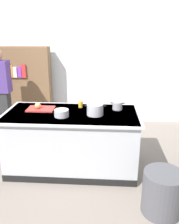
{
  "coord_description": "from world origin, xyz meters",
  "views": [
    {
      "loc": [
        0.49,
        -3.27,
        2.08
      ],
      "look_at": [
        0.25,
        0.2,
        0.85
      ],
      "focal_mm": 38.51,
      "sensor_mm": 36.0,
      "label": 1
    }
  ],
  "objects_px": {
    "trash_bin": "(162,193)",
    "person_guest": "(1,91)",
    "juice_cup": "(81,104)",
    "stock_pot": "(95,110)",
    "sauce_pan": "(117,106)",
    "onion": "(38,106)",
    "bookshelf": "(26,86)",
    "mixing_bowl": "(61,113)"
  },
  "relations": [
    {
      "from": "onion",
      "to": "mixing_bowl",
      "type": "height_order",
      "value": "onion"
    },
    {
      "from": "onion",
      "to": "juice_cup",
      "type": "relative_size",
      "value": 0.93
    },
    {
      "from": "mixing_bowl",
      "to": "bookshelf",
      "type": "relative_size",
      "value": 0.12
    },
    {
      "from": "bookshelf",
      "to": "trash_bin",
      "type": "bearing_deg",
      "value": -47.86
    },
    {
      "from": "stock_pot",
      "to": "trash_bin",
      "type": "bearing_deg",
      "value": -45.3
    },
    {
      "from": "person_guest",
      "to": "bookshelf",
      "type": "bearing_deg",
      "value": 166.51
    },
    {
      "from": "sauce_pan",
      "to": "mixing_bowl",
      "type": "distance_m",
      "value": 0.87
    },
    {
      "from": "sauce_pan",
      "to": "mixing_bowl",
      "type": "xyz_separation_m",
      "value": [
        -0.79,
        -0.35,
        -0.01
      ]
    },
    {
      "from": "juice_cup",
      "to": "bookshelf",
      "type": "bearing_deg",
      "value": 131.8
    },
    {
      "from": "stock_pot",
      "to": "mixing_bowl",
      "type": "relative_size",
      "value": 1.46
    },
    {
      "from": "stock_pot",
      "to": "sauce_pan",
      "type": "distance_m",
      "value": 0.42
    },
    {
      "from": "sauce_pan",
      "to": "bookshelf",
      "type": "xyz_separation_m",
      "value": [
        -1.94,
        1.59,
        -0.11
      ]
    },
    {
      "from": "juice_cup",
      "to": "stock_pot",
      "type": "bearing_deg",
      "value": -53.67
    },
    {
      "from": "onion",
      "to": "person_guest",
      "type": "height_order",
      "value": "person_guest"
    },
    {
      "from": "trash_bin",
      "to": "bookshelf",
      "type": "height_order",
      "value": "bookshelf"
    },
    {
      "from": "mixing_bowl",
      "to": "juice_cup",
      "type": "xyz_separation_m",
      "value": [
        0.23,
        0.42,
        0.0
      ]
    },
    {
      "from": "stock_pot",
      "to": "person_guest",
      "type": "height_order",
      "value": "person_guest"
    },
    {
      "from": "mixing_bowl",
      "to": "trash_bin",
      "type": "bearing_deg",
      "value": -29.95
    },
    {
      "from": "onion",
      "to": "person_guest",
      "type": "xyz_separation_m",
      "value": [
        -0.99,
        0.98,
        -0.06
      ]
    },
    {
      "from": "stock_pot",
      "to": "bookshelf",
      "type": "relative_size",
      "value": 0.18
    },
    {
      "from": "onion",
      "to": "stock_pot",
      "type": "height_order",
      "value": "stock_pot"
    },
    {
      "from": "juice_cup",
      "to": "onion",
      "type": "bearing_deg",
      "value": -166.15
    },
    {
      "from": "trash_bin",
      "to": "person_guest",
      "type": "relative_size",
      "value": 0.31
    },
    {
      "from": "stock_pot",
      "to": "person_guest",
      "type": "bearing_deg",
      "value": 148.31
    },
    {
      "from": "stock_pot",
      "to": "mixing_bowl",
      "type": "distance_m",
      "value": 0.47
    },
    {
      "from": "stock_pot",
      "to": "juice_cup",
      "type": "relative_size",
      "value": 2.98
    },
    {
      "from": "onion",
      "to": "sauce_pan",
      "type": "height_order",
      "value": "sauce_pan"
    },
    {
      "from": "mixing_bowl",
      "to": "juice_cup",
      "type": "bearing_deg",
      "value": 61.58
    },
    {
      "from": "stock_pot",
      "to": "sauce_pan",
      "type": "height_order",
      "value": "stock_pot"
    },
    {
      "from": "stock_pot",
      "to": "juice_cup",
      "type": "xyz_separation_m",
      "value": [
        -0.24,
        0.32,
        -0.03
      ]
    },
    {
      "from": "sauce_pan",
      "to": "stock_pot",
      "type": "bearing_deg",
      "value": -141.51
    },
    {
      "from": "sauce_pan",
      "to": "juice_cup",
      "type": "height_order",
      "value": "sauce_pan"
    },
    {
      "from": "stock_pot",
      "to": "juice_cup",
      "type": "bearing_deg",
      "value": 126.33
    },
    {
      "from": "person_guest",
      "to": "bookshelf",
      "type": "relative_size",
      "value": 1.01
    },
    {
      "from": "sauce_pan",
      "to": "juice_cup",
      "type": "bearing_deg",
      "value": 173.7
    },
    {
      "from": "mixing_bowl",
      "to": "juice_cup",
      "type": "height_order",
      "value": "same"
    },
    {
      "from": "sauce_pan",
      "to": "bookshelf",
      "type": "distance_m",
      "value": 2.51
    },
    {
      "from": "sauce_pan",
      "to": "trash_bin",
      "type": "relative_size",
      "value": 0.4
    },
    {
      "from": "onion",
      "to": "juice_cup",
      "type": "distance_m",
      "value": 0.65
    },
    {
      "from": "onion",
      "to": "bookshelf",
      "type": "distance_m",
      "value": 1.84
    },
    {
      "from": "trash_bin",
      "to": "juice_cup",
      "type": "bearing_deg",
      "value": 132.58
    },
    {
      "from": "trash_bin",
      "to": "person_guest",
      "type": "distance_m",
      "value": 3.41
    }
  ]
}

